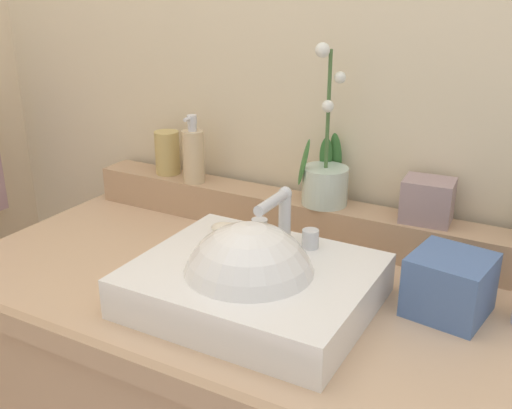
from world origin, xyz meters
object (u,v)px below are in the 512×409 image
Objects in this scene: tumbler_cup at (167,153)px; trinket_box at (428,200)px; tissue_box at (450,285)px; sink_basin at (251,287)px; soap_dispenser at (193,155)px; soap_bar at (227,229)px; potted_plant at (325,176)px.

trinket_box is at bearing 0.13° from tumbler_cup.
trinket_box reaches higher than tissue_box.
soap_dispenser reaches higher than sink_basin.
sink_basin is at bearing -37.98° from tumbler_cup.
trinket_box is at bearing 35.11° from soap_bar.
sink_basin is at bearing -154.55° from tissue_box.
trinket_box is 0.23m from tissue_box.
potted_plant is at bearing 2.78° from soap_dispenser.
soap_bar is 0.70× the size of trinket_box.
soap_dispenser reaches higher than trinket_box.
tumbler_cup is (-0.32, 0.23, 0.05)m from soap_bar.
sink_basin is 0.35m from potted_plant.
potted_plant reaches higher than tissue_box.
soap_bar is at bearing -43.23° from soap_dispenser.
soap_dispenser is 0.68m from tissue_box.
soap_dispenser is at bearing -14.05° from tumbler_cup.
potted_plant is 3.50× the size of trinket_box.
potted_plant is 2.68× the size of tissue_box.
potted_plant is 0.43m from tumbler_cup.
sink_basin reaches higher than trinket_box.
trinket_box is at bearing 2.62° from soap_dispenser.
sink_basin is at bearing -127.20° from trinket_box.
tumbler_cup is 1.09× the size of trinket_box.
sink_basin is 3.83× the size of tumbler_cup.
sink_basin is 5.92× the size of soap_bar.
trinket_box is at bearing 57.02° from sink_basin.
potted_plant is at bearing -1.03° from tumbler_cup.
sink_basin is at bearing -89.70° from potted_plant.
sink_basin is 4.16× the size of trinket_box.
trinket_box is (0.33, 0.23, 0.04)m from soap_bar.
tumbler_cup is at bearing 175.91° from trinket_box.
tumbler_cup is at bearing 165.95° from soap_dispenser.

